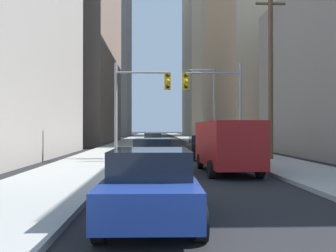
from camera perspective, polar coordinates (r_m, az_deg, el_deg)
The scene contains 14 objects.
sidewalk_left at distance 52.72m, azimuth -6.22°, elevation -2.46°, with size 3.65×160.00×0.15m, color #9E9E99.
sidewalk_right at distance 53.02m, azimuth 4.82°, elevation -2.45°, with size 3.65×160.00×0.15m, color #9E9E99.
cargo_van_red at distance 15.54m, azimuth 9.59°, elevation -2.86°, with size 2.16×5.26×2.26m.
sedan_blue at distance 7.38m, azimuth -2.83°, elevation -9.61°, with size 1.95×4.24×1.52m.
sedan_silver at distance 15.43m, azimuth -2.48°, elevation -4.81°, with size 1.95×4.25×1.52m.
sedan_black at distance 22.72m, azimuth 5.60°, elevation -3.40°, with size 1.95×4.20×1.52m.
sedan_beige at distance 33.51m, azimuth -2.46°, elevation -2.44°, with size 1.95×4.24×1.52m.
traffic_signal_near_left at distance 21.53m, azimuth -4.66°, elevation 5.11°, with size 3.44×0.44×6.00m.
traffic_signal_near_right at distance 21.85m, azimuth 7.77°, elevation 5.06°, with size 3.72×0.44×6.00m.
utility_pole_right at distance 22.00m, azimuth 16.44°, elevation 9.40°, with size 2.20×0.28×10.83m.
street_lamp_right at distance 31.98m, azimuth 6.81°, elevation 4.26°, with size 2.60×0.32×7.50m.
building_left_mid_office at distance 53.14m, azimuth -19.61°, elevation 15.59°, with size 19.11×23.28×33.19m, color #66564C.
building_right_mid_block at distance 53.57m, azimuth 16.00°, elevation 11.72°, with size 15.56×26.76×26.41m, color tan.
building_right_far_highrise at distance 99.74m, azimuth 7.83°, elevation 14.71°, with size 16.32×28.21×55.96m, color tan.
Camera 1 is at (-1.55, -2.57, 1.95)m, focal length 37.26 mm.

